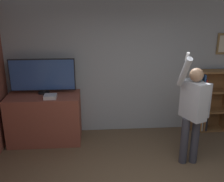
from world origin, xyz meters
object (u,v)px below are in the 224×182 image
object	(u,v)px
television	(42,76)
person	(193,108)
game_console	(50,97)
bookshelf	(207,103)

from	to	relation	value
television	person	world-z (taller)	person
game_console	bookshelf	bearing A→B (deg)	7.04
bookshelf	television	bearing A→B (deg)	-178.35
game_console	bookshelf	xyz separation A→B (m)	(3.15, 0.39, -0.37)
television	bookshelf	distance (m)	3.39
television	game_console	size ratio (longest dim) A/B	5.53
television	game_console	distance (m)	0.46
television	bookshelf	world-z (taller)	television
television	game_console	bearing A→B (deg)	-60.57
bookshelf	person	bearing A→B (deg)	-123.35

